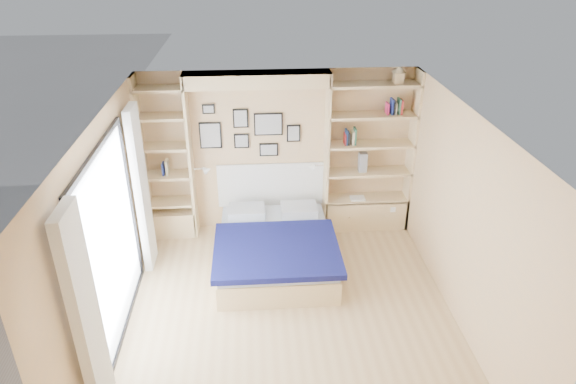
{
  "coord_description": "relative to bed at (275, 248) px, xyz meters",
  "views": [
    {
      "loc": [
        -0.38,
        -4.89,
        4.22
      ],
      "look_at": [
        0.04,
        0.9,
        1.26
      ],
      "focal_mm": 32.0,
      "sensor_mm": 36.0,
      "label": 1
    }
  ],
  "objects": [
    {
      "name": "reading_lamps",
      "position": [
        -0.18,
        0.86,
        0.83
      ],
      "size": [
        1.92,
        0.12,
        0.15
      ],
      "color": "silver",
      "rests_on": "ground"
    },
    {
      "name": "bed",
      "position": [
        0.0,
        0.0,
        0.0
      ],
      "size": [
        1.65,
        2.13,
        1.07
      ],
      "color": "beige",
      "rests_on": "ground"
    },
    {
      "name": "photo_gallery",
      "position": [
        -0.33,
        1.09,
        1.34
      ],
      "size": [
        1.48,
        0.02,
        0.82
      ],
      "color": "black",
      "rests_on": "ground"
    },
    {
      "name": "ground",
      "position": [
        0.12,
        -1.14,
        -0.27
      ],
      "size": [
        4.5,
        4.5,
        0.0
      ],
      "primitive_type": "plane",
      "color": "tan",
      "rests_on": "ground"
    },
    {
      "name": "deck_chair",
      "position": [
        -3.09,
        0.06,
        0.09
      ],
      "size": [
        0.67,
        0.85,
        0.75
      ],
      "rotation": [
        0.0,
        0.0,
        0.34
      ],
      "color": "tan",
      "rests_on": "ground"
    },
    {
      "name": "room_shell",
      "position": [
        -0.27,
        0.38,
        0.81
      ],
      "size": [
        4.5,
        4.5,
        4.5
      ],
      "color": "tan",
      "rests_on": "ground"
    },
    {
      "name": "shelf_decor",
      "position": [
        1.3,
        0.93,
        1.44
      ],
      "size": [
        3.49,
        0.23,
        2.03
      ],
      "color": "#A51E1E",
      "rests_on": "ground"
    }
  ]
}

